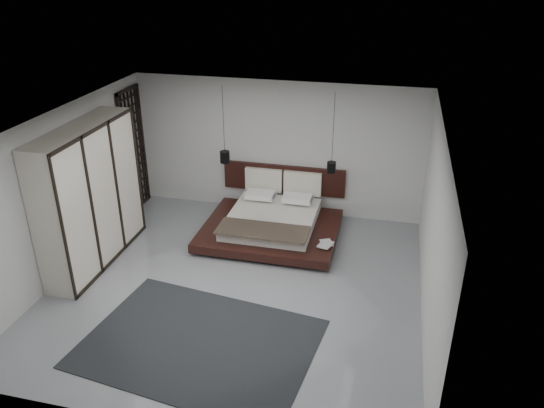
% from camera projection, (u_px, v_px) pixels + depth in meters
% --- Properties ---
extents(floor, '(6.00, 6.00, 0.00)m').
position_uv_depth(floor, '(237.00, 286.00, 8.89)').
color(floor, gray).
rests_on(floor, ground).
extents(ceiling, '(6.00, 6.00, 0.00)m').
position_uv_depth(ceiling, '(231.00, 125.00, 7.67)').
color(ceiling, white).
rests_on(ceiling, wall_back).
extents(wall_back, '(6.00, 0.00, 6.00)m').
position_uv_depth(wall_back, '(277.00, 148.00, 10.91)').
color(wall_back, '#BCBCBA').
rests_on(wall_back, floor).
extents(wall_front, '(6.00, 0.00, 6.00)m').
position_uv_depth(wall_front, '(152.00, 333.00, 5.65)').
color(wall_front, '#BCBCBA').
rests_on(wall_front, floor).
extents(wall_left, '(0.00, 6.00, 6.00)m').
position_uv_depth(wall_left, '(64.00, 193.00, 8.91)').
color(wall_left, '#BCBCBA').
rests_on(wall_left, floor).
extents(wall_right, '(0.00, 6.00, 6.00)m').
position_uv_depth(wall_right, '(433.00, 232.00, 7.66)').
color(wall_right, '#BCBCBA').
rests_on(wall_right, floor).
extents(lattice_screen, '(0.05, 0.90, 2.60)m').
position_uv_depth(lattice_screen, '(134.00, 150.00, 11.09)').
color(lattice_screen, black).
rests_on(lattice_screen, floor).
extents(bed, '(2.59, 2.31, 1.04)m').
position_uv_depth(bed, '(272.00, 221.00, 10.42)').
color(bed, black).
rests_on(bed, floor).
extents(book_lower, '(0.30, 0.34, 0.03)m').
position_uv_depth(book_lower, '(321.00, 244.00, 9.65)').
color(book_lower, '#99724C').
rests_on(book_lower, bed).
extents(book_upper, '(0.31, 0.36, 0.02)m').
position_uv_depth(book_upper, '(320.00, 243.00, 9.62)').
color(book_upper, '#99724C').
rests_on(book_upper, book_lower).
extents(pendant_left, '(0.19, 0.19, 1.54)m').
position_uv_depth(pendant_left, '(225.00, 157.00, 10.50)').
color(pendant_left, black).
rests_on(pendant_left, ceiling).
extents(pendant_right, '(0.17, 0.17, 1.55)m').
position_uv_depth(pendant_right, '(331.00, 167.00, 10.06)').
color(pendant_right, black).
rests_on(pendant_right, ceiling).
extents(wardrobe, '(0.60, 2.55, 2.50)m').
position_uv_depth(wardrobe, '(90.00, 196.00, 9.14)').
color(wardrobe, beige).
rests_on(wardrobe, floor).
extents(rug, '(3.50, 2.71, 0.01)m').
position_uv_depth(rug, '(200.00, 343.00, 7.58)').
color(rug, black).
rests_on(rug, floor).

